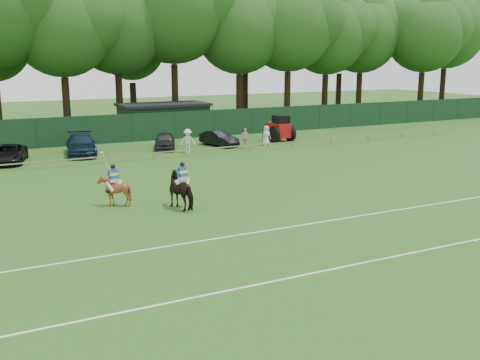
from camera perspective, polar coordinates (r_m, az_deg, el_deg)
ground at (r=25.43m, az=2.06°, el=-4.49°), size 160.00×160.00×0.00m
horse_dark at (r=27.98m, az=-5.84°, el=-1.04°), size 1.55×2.34×1.82m
horse_chestnut at (r=29.03m, az=-12.65°, el=-1.06°), size 1.49×1.62×1.56m
suv_black at (r=43.03m, az=-22.44°, el=2.45°), size 3.16×5.01×1.29m
sedan_navy at (r=44.79m, az=-15.84°, el=3.46°), size 3.02×5.65×1.56m
hatch_grey at (r=46.16m, az=-7.66°, el=3.97°), size 2.94×4.36×1.38m
estate_black at (r=47.53m, az=-2.15°, el=4.25°), size 2.28×4.10×1.28m
spectator_left at (r=44.33m, az=-5.32°, el=3.99°), size 1.33×0.97×1.86m
spectator_mid at (r=46.19m, az=0.50°, el=4.27°), size 0.98×0.41×1.67m
spectator_right at (r=47.93m, az=2.70°, el=4.54°), size 0.87×0.62×1.66m
rider_dark at (r=27.80m, az=-5.85°, el=0.54°), size 0.92×0.51×1.41m
rider_chestnut at (r=28.86m, az=-12.72°, el=0.33°), size 0.96×0.53×2.05m
polo_ball at (r=24.86m, az=22.86°, el=-5.79°), size 0.09×0.09×0.09m
pitch_lines at (r=22.59m, az=6.39°, el=-6.76°), size 60.00×5.10×0.01m
pitch_rail at (r=41.59m, az=-10.03°, el=2.62°), size 62.10×0.10×0.50m
perimeter_fence at (r=50.07m, az=-13.11°, el=5.06°), size 92.08×0.08×2.50m
utility_shed at (r=54.59m, az=-7.75°, el=6.16°), size 8.40×4.40×3.04m
tree_row at (r=58.41m, az=-13.06°, el=4.84°), size 96.00×12.00×21.00m
tractor at (r=50.09m, az=4.02°, el=5.19°), size 1.98×2.81×2.34m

